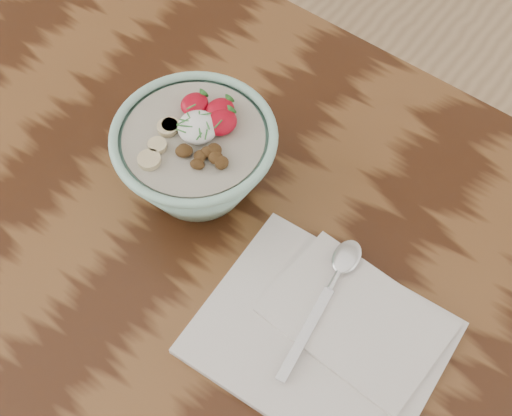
{
  "coord_description": "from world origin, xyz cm",
  "views": [
    {
      "loc": [
        33.81,
        -25.33,
        151.16
      ],
      "look_at": [
        9.77,
        6.48,
        86.59
      ],
      "focal_mm": 50.0,
      "sensor_mm": 36.0,
      "label": 1
    }
  ],
  "objects": [
    {
      "name": "breakfast_bowl",
      "position": [
        -2.2,
        10.42,
        81.63
      ],
      "size": [
        19.63,
        19.63,
        12.79
      ],
      "rotation": [
        0.0,
        0.0,
        0.04
      ],
      "color": "#97CBB6",
      "rests_on": "table"
    },
    {
      "name": "napkin",
      "position": [
        22.19,
        3.46,
        75.68
      ],
      "size": [
        27.61,
        22.86,
        1.62
      ],
      "rotation": [
        0.0,
        0.0,
        0.06
      ],
      "color": "silver",
      "rests_on": "table"
    },
    {
      "name": "spoon",
      "position": [
        19.2,
        9.52,
        77.05
      ],
      "size": [
        4.99,
        19.44,
        1.01
      ],
      "rotation": [
        0.0,
        0.0,
        0.15
      ],
      "color": "silver",
      "rests_on": "napkin"
    },
    {
      "name": "table",
      "position": [
        0.0,
        0.0,
        65.7
      ],
      "size": [
        160.0,
        90.0,
        75.0
      ],
      "color": "#361B0D",
      "rests_on": "ground"
    }
  ]
}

